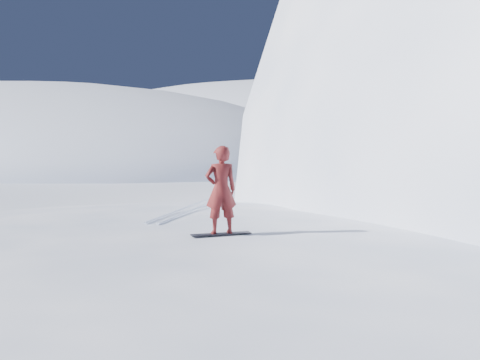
# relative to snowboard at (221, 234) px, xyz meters

# --- Properties ---
(near_ridge) EXTENTS (36.00, 28.00, 4.80)m
(near_ridge) POSITION_rel_snowboard_xyz_m (0.27, 1.52, -2.41)
(near_ridge) COLOR white
(near_ridge) RESTS_ON ground
(far_ridge_a) EXTENTS (120.00, 70.00, 28.00)m
(far_ridge_a) POSITION_rel_snowboard_xyz_m (-70.73, 58.52, -2.41)
(far_ridge_a) COLOR white
(far_ridge_a) RESTS_ON ground
(far_ridge_c) EXTENTS (140.00, 90.00, 36.00)m
(far_ridge_c) POSITION_rel_snowboard_xyz_m (-40.73, 108.52, -2.41)
(far_ridge_c) COLOR white
(far_ridge_c) RESTS_ON ground
(wind_bumps) EXTENTS (16.00, 14.40, 1.00)m
(wind_bumps) POSITION_rel_snowboard_xyz_m (-1.29, 0.64, -2.41)
(wind_bumps) COLOR white
(wind_bumps) RESTS_ON ground
(snowboard) EXTENTS (1.13, 1.05, 0.02)m
(snowboard) POSITION_rel_snowboard_xyz_m (0.00, 0.00, 0.00)
(snowboard) COLOR black
(snowboard) RESTS_ON near_ridge
(snowboarder) EXTENTS (0.81, 0.79, 1.88)m
(snowboarder) POSITION_rel_snowboard_xyz_m (0.00, 0.00, 0.95)
(snowboarder) COLOR maroon
(snowboarder) RESTS_ON snowboard
(board_tracks) EXTENTS (1.54, 5.91, 0.04)m
(board_tracks) POSITION_rel_snowboard_xyz_m (-2.77, 3.61, 0.01)
(board_tracks) COLOR silver
(board_tracks) RESTS_ON ground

